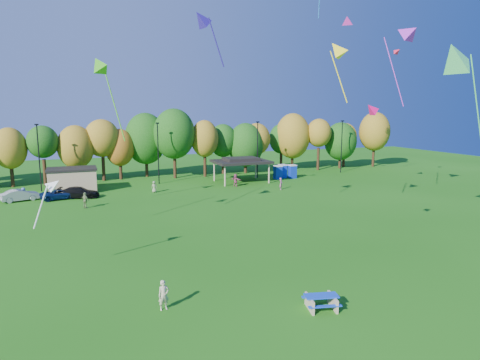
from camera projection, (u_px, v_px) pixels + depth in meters
name	position (u px, v px, depth m)	size (l,w,h in m)	color
ground	(249.00, 290.00, 26.31)	(160.00, 160.00, 0.00)	#19600F
tree_line	(132.00, 142.00, 66.82)	(93.57, 10.55, 11.15)	black
lamp_posts	(158.00, 151.00, 63.00)	(64.50, 0.25, 9.09)	black
utility_building	(72.00, 180.00, 57.39)	(6.30, 4.30, 3.25)	tan
pavilion	(241.00, 161.00, 64.81)	(8.20, 6.20, 3.77)	tan
porta_potties	(284.00, 172.00, 68.76)	(3.75, 2.02, 2.18)	#0D2EB0
picnic_table	(321.00, 301.00, 23.75)	(2.16, 1.92, 0.81)	tan
kite_flyer	(164.00, 295.00, 23.60)	(0.62, 0.41, 1.70)	#C7B995
car_b	(20.00, 195.00, 51.69)	(1.52, 4.36, 1.44)	#A2A2A8
car_c	(60.00, 194.00, 52.77)	(2.07, 4.50, 1.25)	navy
car_d	(79.00, 192.00, 53.50)	(1.98, 4.86, 1.41)	black
far_person_0	(85.00, 200.00, 47.90)	(1.06, 0.44, 1.81)	#7D8E57
far_person_1	(281.00, 184.00, 59.11)	(0.60, 0.39, 1.64)	#CB5F90
far_person_3	(24.00, 194.00, 52.29)	(0.99, 0.57, 1.54)	#4969A1
far_person_4	(154.00, 187.00, 57.04)	(0.75, 0.49, 1.54)	gray
far_person_5	(236.00, 180.00, 61.52)	(1.69, 0.54, 1.82)	#AA476C
kite_0	(99.00, 65.00, 35.37)	(3.18, 4.03, 7.46)	#35A315
kite_2	(397.00, 51.00, 54.14)	(1.12, 1.30, 1.14)	#F21C40
kite_5	(54.00, 186.00, 27.45)	(2.10, 1.09, 3.36)	white
kite_6	(201.00, 19.00, 34.07)	(2.99, 1.76, 4.66)	navy
kite_8	(348.00, 20.00, 43.89)	(2.00, 2.02, 1.64)	#FF2AC2
kite_10	(456.00, 57.00, 32.23)	(5.17, 3.02, 8.12)	#4AD26F
kite_12	(371.00, 109.00, 30.43)	(1.31, 1.05, 1.20)	#F40D66
kite_14	(336.00, 50.00, 37.54)	(3.02, 3.02, 5.64)	yellow
kite_15	(404.00, 34.00, 43.57)	(2.74, 5.10, 8.66)	#AE25C7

